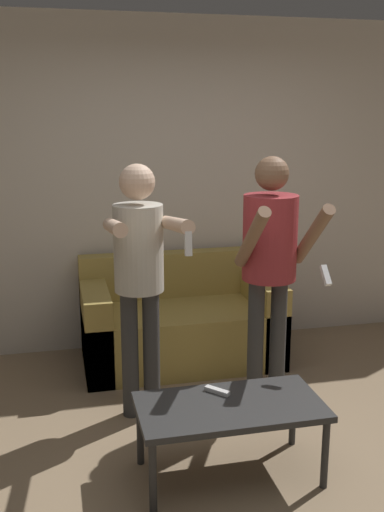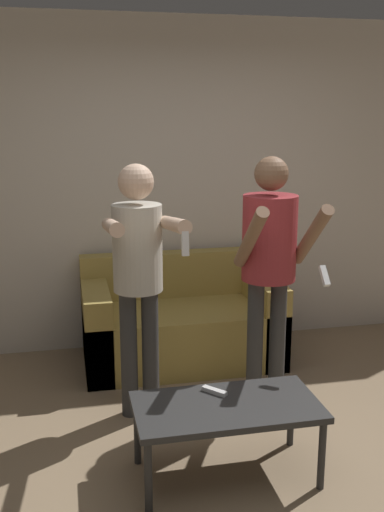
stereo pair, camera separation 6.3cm
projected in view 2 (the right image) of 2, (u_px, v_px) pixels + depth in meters
ground_plane at (244, 481)px, 3.26m from camera, size 14.00×14.00×0.00m
wall_back at (172, 187)px, 4.96m from camera, size 6.40×0.06×2.70m
couch at (181, 325)px, 4.79m from camera, size 1.54×0.81×0.83m
person_standing_left at (138, 263)px, 3.73m from camera, size 0.43×0.81×1.66m
person_standing_right at (270, 252)px, 3.91m from camera, size 0.48×0.67×1.69m
coffee_table at (227, 411)px, 3.23m from camera, size 1.00×0.52×0.43m
remote_on_table at (214, 391)px, 3.34m from camera, size 0.13×0.14×0.02m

